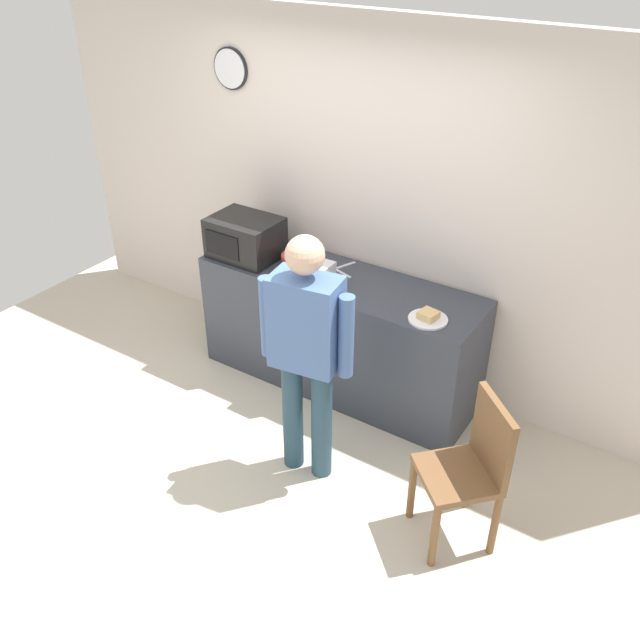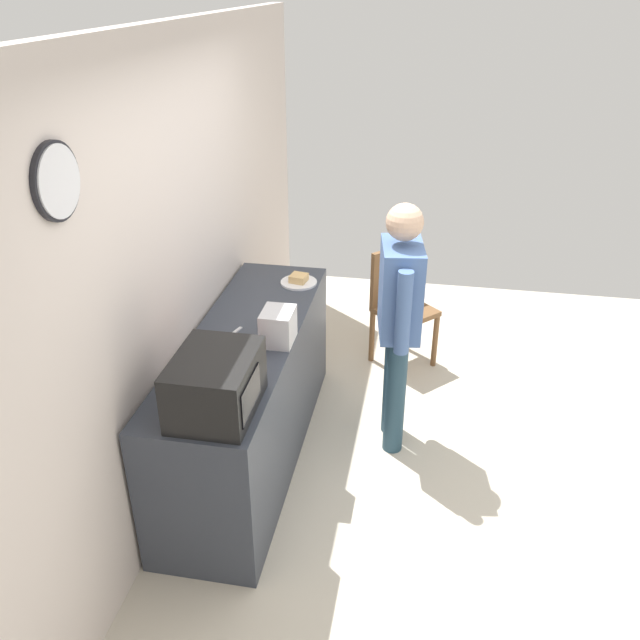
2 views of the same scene
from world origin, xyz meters
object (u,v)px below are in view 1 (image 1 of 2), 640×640
salad_bowl (297,260)px  toaster (316,276)px  microwave (245,238)px  spoon_utensil (346,265)px  fork_utensil (342,273)px  wooden_chair (471,466)px  sandwich_plate (428,318)px  person_standing (306,344)px

salad_bowl → toaster: bearing=-35.5°
microwave → toaster: bearing=-10.8°
salad_bowl → microwave: bearing=-169.0°
toaster → spoon_utensil: bearing=90.9°
fork_utensil → wooden_chair: bearing=-33.1°
sandwich_plate → toaster: (-0.82, -0.05, 0.08)m
toaster → wooden_chair: bearing=-23.4°
person_standing → wooden_chair: bearing=2.8°
sandwich_plate → fork_utensil: sandwich_plate is taller
toaster → fork_utensil: bearing=82.3°
sandwich_plate → wooden_chair: 0.99m
sandwich_plate → wooden_chair: size_ratio=0.27×
person_standing → salad_bowl: bearing=127.4°
wooden_chair → microwave: bearing=160.6°
microwave → wooden_chair: 2.33m
toaster → spoon_utensil: (-0.01, 0.40, -0.10)m
salad_bowl → person_standing: size_ratio=0.14×
microwave → spoon_utensil: 0.77m
fork_utensil → person_standing: bearing=-70.6°
spoon_utensil → person_standing: bearing=-70.4°
salad_bowl → toaster: size_ratio=1.06×
spoon_utensil → wooden_chair: size_ratio=0.18×
microwave → spoon_utensil: (0.70, 0.27, -0.15)m
toaster → spoon_utensil: 0.41m
toaster → spoon_utensil: toaster is taller
sandwich_plate → spoon_utensil: bearing=156.9°
fork_utensil → spoon_utensil: size_ratio=1.00×
toaster → fork_utensil: 0.30m
wooden_chair → fork_utensil: bearing=146.9°
salad_bowl → toaster: toaster is taller
salad_bowl → fork_utensil: size_ratio=1.37×
microwave → salad_bowl: (0.41, 0.08, -0.11)m
microwave → person_standing: 1.36m
sandwich_plate → wooden_chair: (0.61, -0.67, -0.40)m
spoon_utensil → sandwich_plate: bearing=-23.1°
microwave → toaster: (0.71, -0.14, -0.05)m
toaster → spoon_utensil: size_ratio=1.29×
sandwich_plate → person_standing: (-0.44, -0.72, 0.04)m
fork_utensil → wooden_chair: (1.39, -0.91, -0.39)m
toaster → person_standing: size_ratio=0.13×
salad_bowl → fork_utensil: salad_bowl is taller
toaster → wooden_chair: 1.63m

